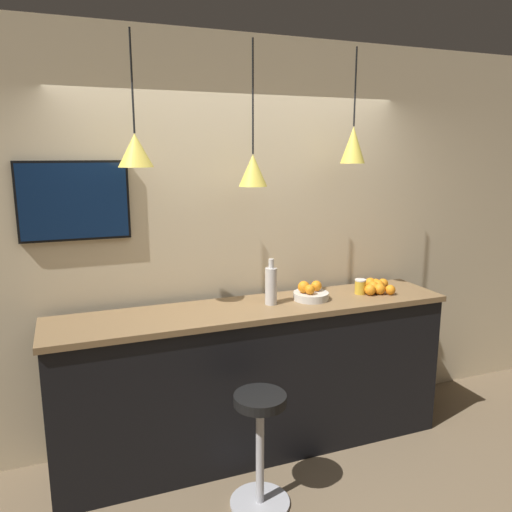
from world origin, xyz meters
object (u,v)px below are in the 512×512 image
(fruit_bowl, at_px, (310,293))
(juice_bottle, at_px, (271,285))
(mounted_tv, at_px, (74,201))
(bar_stool, at_px, (260,434))
(spread_jar, at_px, (360,287))

(fruit_bowl, distance_m, juice_bottle, 0.32)
(juice_bottle, distance_m, mounted_tv, 1.40)
(bar_stool, height_order, mounted_tv, mounted_tv)
(mounted_tv, bearing_deg, bar_stool, -43.86)
(fruit_bowl, relative_size, mounted_tv, 0.37)
(bar_stool, relative_size, fruit_bowl, 2.85)
(spread_jar, bearing_deg, bar_stool, -150.97)
(bar_stool, bearing_deg, mounted_tv, 136.14)
(spread_jar, bearing_deg, juice_bottle, -180.00)
(bar_stool, relative_size, juice_bottle, 2.25)
(spread_jar, bearing_deg, mounted_tv, 170.59)
(fruit_bowl, bearing_deg, bar_stool, -137.01)
(fruit_bowl, distance_m, spread_jar, 0.41)
(bar_stool, distance_m, juice_bottle, 0.98)
(fruit_bowl, height_order, spread_jar, fruit_bowl)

